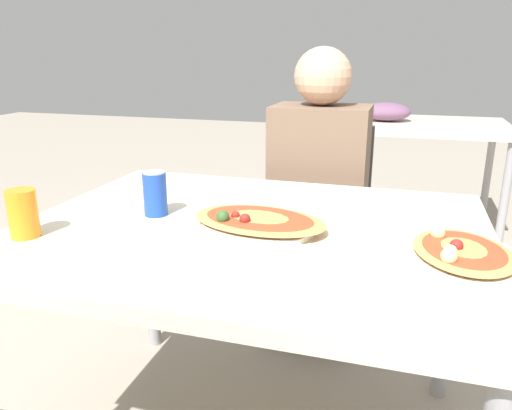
# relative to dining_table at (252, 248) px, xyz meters

# --- Properties ---
(dining_table) EXTENTS (1.23, 0.97, 0.73)m
(dining_table) POSITION_rel_dining_table_xyz_m (0.00, 0.00, 0.00)
(dining_table) COLOR beige
(dining_table) RESTS_ON ground_plane
(chair_far_seated) EXTENTS (0.40, 0.40, 0.88)m
(chair_far_seated) POSITION_rel_dining_table_xyz_m (0.06, 0.82, -0.17)
(chair_far_seated) COLOR #4C4C4C
(chair_far_seated) RESTS_ON ground_plane
(person_seated) EXTENTS (0.37, 0.28, 1.19)m
(person_seated) POSITION_rel_dining_table_xyz_m (0.06, 0.70, 0.04)
(person_seated) COLOR #2D2D38
(person_seated) RESTS_ON ground_plane
(pizza_main) EXTENTS (0.40, 0.30, 0.06)m
(pizza_main) POSITION_rel_dining_table_xyz_m (0.02, -0.02, 0.08)
(pizza_main) COLOR white
(pizza_main) RESTS_ON dining_table
(soda_can) EXTENTS (0.07, 0.07, 0.12)m
(soda_can) POSITION_rel_dining_table_xyz_m (-0.29, 0.01, 0.13)
(soda_can) COLOR #1E47B2
(soda_can) RESTS_ON dining_table
(drink_glass) EXTENTS (0.07, 0.07, 0.12)m
(drink_glass) POSITION_rel_dining_table_xyz_m (-0.52, -0.24, 0.13)
(drink_glass) COLOR orange
(drink_glass) RESTS_ON dining_table
(pizza_second) EXTENTS (0.29, 0.32, 0.06)m
(pizza_second) POSITION_rel_dining_table_xyz_m (0.51, -0.09, 0.08)
(pizza_second) COLOR white
(pizza_second) RESTS_ON dining_table
(background_table) EXTENTS (1.10, 0.80, 0.85)m
(background_table) POSITION_rel_dining_table_xyz_m (0.42, 2.22, 0.01)
(background_table) COLOR beige
(background_table) RESTS_ON ground_plane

